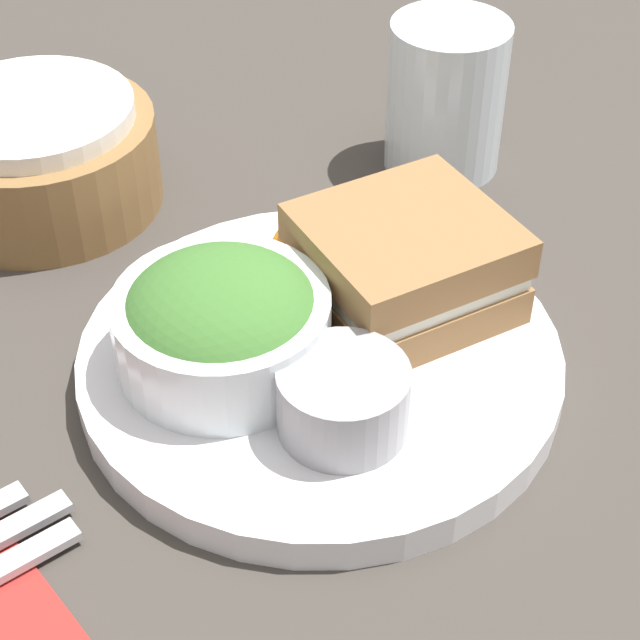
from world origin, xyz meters
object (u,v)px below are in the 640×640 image
Objects in this scene: dressing_cup at (343,399)px; bread_basket at (39,156)px; drink_glass at (446,97)px; salad_bowl at (222,323)px; sandwich at (405,264)px; plate at (320,361)px.

bread_basket is (-0.00, 0.30, -0.00)m from dressing_cup.
bread_basket is (-0.24, 0.14, -0.02)m from drink_glass.
salad_bowl reaches higher than dressing_cup.
bread_basket is at bearing 110.72° from sandwich.
sandwich is 0.27m from bread_basket.
sandwich is at bearing -141.82° from drink_glass.
plate is 3.99× the size of dressing_cup.
drink_glass is at bearing 38.18° from sandwich.
drink_glass is (0.23, 0.17, 0.01)m from dressing_cup.
sandwich is at bearing -69.28° from bread_basket.
drink_glass is at bearing -29.72° from bread_basket.
drink_glass is (0.14, 0.11, 0.00)m from sandwich.
sandwich is 0.11m from salad_bowl.
drink_glass reaches higher than sandwich.
drink_glass is at bearing 19.37° from salad_bowl.
plate is 0.07m from sandwich.
salad_bowl is 1.73× the size of dressing_cup.
sandwich is at bearing 30.15° from dressing_cup.
sandwich reaches higher than plate.
dressing_cup is 0.63× the size of drink_glass.
salad_bowl reaches higher than sandwich.
salad_bowl reaches higher than plate.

